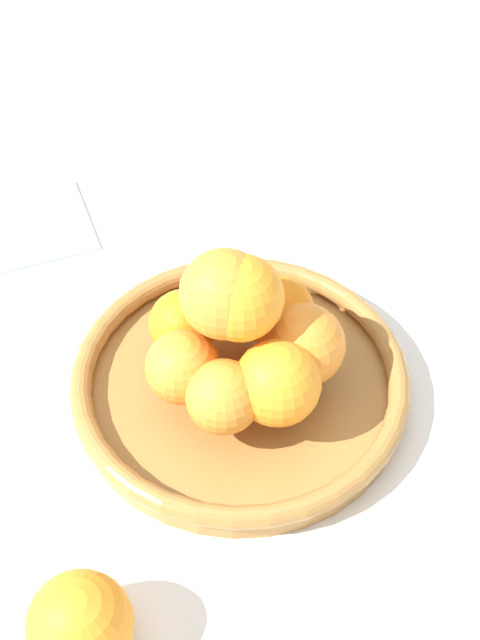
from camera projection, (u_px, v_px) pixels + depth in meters
ground_plane at (240, 394)px, 0.87m from camera, size 4.00×4.00×0.00m
fruit_bowl at (240, 382)px, 0.86m from camera, size 0.33×0.33×0.04m
orange_pile at (241, 330)px, 0.81m from camera, size 0.20×0.18×0.14m
stray_orange at (80, 625)px, 0.67m from camera, size 0.08×0.08×0.08m
napkin_folded at (31, 225)px, 1.04m from camera, size 0.13×0.13×0.01m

